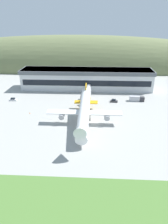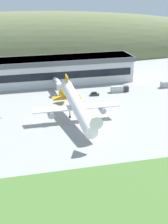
% 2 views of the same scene
% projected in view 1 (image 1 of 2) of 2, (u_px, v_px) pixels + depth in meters
% --- Properties ---
extents(ground_plane, '(440.03, 440.03, 0.00)m').
position_uv_depth(ground_plane, '(93.00, 123.00, 94.62)').
color(ground_plane, '#9E9E99').
extents(grass_strip_foreground, '(396.03, 30.43, 0.08)m').
position_uv_depth(grass_strip_foreground, '(90.00, 224.00, 48.01)').
color(grass_strip_foreground, '#4C7533').
rests_on(grass_strip_foreground, ground_plane).
extents(hill_backdrop, '(344.33, 57.15, 57.60)m').
position_uv_depth(hill_backdrop, '(76.00, 68.00, 199.37)').
color(hill_backdrop, '#667047').
rests_on(hill_backdrop, ground_plane).
extents(terminal_building, '(82.50, 16.63, 12.50)m').
position_uv_depth(terminal_building, '(87.00, 78.00, 138.54)').
color(terminal_building, silver).
rests_on(terminal_building, ground_plane).
extents(jetway_0, '(3.38, 13.95, 5.43)m').
position_uv_depth(jetway_0, '(88.00, 90.00, 125.45)').
color(jetway_0, silver).
rests_on(jetway_0, ground_plane).
extents(cargo_airplane, '(32.00, 48.45, 12.52)m').
position_uv_depth(cargo_airplane, '(84.00, 111.00, 91.59)').
color(cargo_airplane, white).
extents(service_car_0, '(4.04, 2.19, 1.55)m').
position_uv_depth(service_car_0, '(114.00, 101.00, 118.09)').
color(service_car_0, '#333338').
rests_on(service_car_0, ground_plane).
extents(service_car_1, '(4.00, 1.83, 1.54)m').
position_uv_depth(service_car_1, '(13.00, 99.00, 120.15)').
color(service_car_1, silver).
rests_on(service_car_1, ground_plane).
extents(fuel_truck, '(8.18, 2.67, 2.81)m').
position_uv_depth(fuel_truck, '(137.00, 99.00, 119.24)').
color(fuel_truck, '#333338').
rests_on(fuel_truck, ground_plane).
extents(traffic_cone_0, '(0.52, 0.52, 0.58)m').
position_uv_depth(traffic_cone_0, '(30.00, 113.00, 103.97)').
color(traffic_cone_0, orange).
rests_on(traffic_cone_0, ground_plane).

